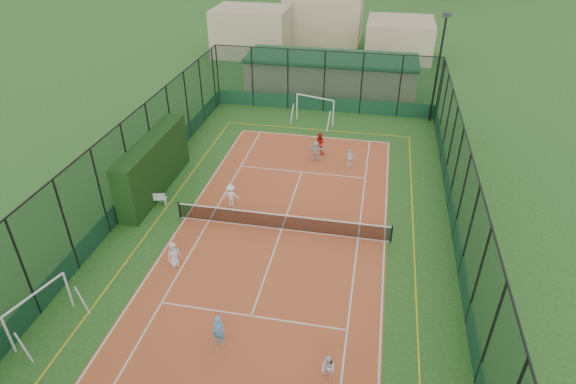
% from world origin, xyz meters
% --- Properties ---
extents(ground, '(300.00, 300.00, 0.00)m').
position_xyz_m(ground, '(0.00, 0.00, 0.00)').
color(ground, '#22571E').
rests_on(ground, ground).
extents(court_slab, '(11.17, 23.97, 0.01)m').
position_xyz_m(court_slab, '(0.00, 0.00, 0.01)').
color(court_slab, '#C2552B').
rests_on(court_slab, ground).
extents(tennis_net, '(11.67, 0.12, 1.06)m').
position_xyz_m(tennis_net, '(0.00, 0.00, 0.53)').
color(tennis_net, black).
rests_on(tennis_net, ground).
extents(perimeter_fence, '(18.12, 34.12, 5.00)m').
position_xyz_m(perimeter_fence, '(0.00, 0.00, 2.50)').
color(perimeter_fence, '#10301F').
rests_on(perimeter_fence, ground).
extents(floodlight_ne, '(0.60, 0.26, 8.25)m').
position_xyz_m(floodlight_ne, '(8.60, 16.60, 4.12)').
color(floodlight_ne, black).
rests_on(floodlight_ne, ground).
extents(clubhouse, '(15.20, 7.20, 3.15)m').
position_xyz_m(clubhouse, '(0.00, 22.00, 1.57)').
color(clubhouse, tan).
rests_on(clubhouse, ground).
extents(hedge_left, '(1.16, 7.72, 3.38)m').
position_xyz_m(hedge_left, '(-8.30, 2.56, 1.69)').
color(hedge_left, black).
rests_on(hedge_left, ground).
extents(white_bench, '(1.57, 0.81, 0.85)m').
position_xyz_m(white_bench, '(-7.80, 0.97, 0.43)').
color(white_bench, white).
rests_on(white_bench, ground).
extents(futsal_goal_near, '(3.06, 1.67, 1.89)m').
position_xyz_m(futsal_goal_near, '(-8.27, -8.67, 0.95)').
color(futsal_goal_near, white).
rests_on(futsal_goal_near, ground).
extents(futsal_goal_far, '(3.38, 1.87, 2.10)m').
position_xyz_m(futsal_goal_far, '(-0.36, 14.49, 1.05)').
color(futsal_goal_far, white).
rests_on(futsal_goal_far, ground).
extents(child_near_left, '(0.77, 0.77, 1.35)m').
position_xyz_m(child_near_left, '(-4.49, -3.90, 0.68)').
color(child_near_left, silver).
rests_on(child_near_left, court_slab).
extents(child_near_mid, '(0.53, 0.35, 1.42)m').
position_xyz_m(child_near_mid, '(-0.87, -8.06, 0.72)').
color(child_near_mid, '#50A7E2').
rests_on(child_near_mid, court_slab).
extents(child_near_right, '(0.73, 0.70, 1.18)m').
position_xyz_m(child_near_right, '(3.60, -8.90, 0.60)').
color(child_near_right, white).
rests_on(child_near_right, court_slab).
extents(child_far_left, '(0.97, 0.63, 1.41)m').
position_xyz_m(child_far_left, '(-3.31, 1.68, 0.72)').
color(child_far_left, white).
rests_on(child_far_left, court_slab).
extents(child_far_right, '(0.81, 0.48, 1.29)m').
position_xyz_m(child_far_right, '(2.99, 7.72, 0.66)').
color(child_far_right, white).
rests_on(child_far_right, court_slab).
extents(child_far_back, '(1.33, 0.48, 1.41)m').
position_xyz_m(child_far_back, '(0.65, 8.24, 0.72)').
color(child_far_back, silver).
rests_on(child_far_back, court_slab).
extents(coach, '(0.87, 0.74, 1.60)m').
position_xyz_m(coach, '(0.74, 9.21, 0.81)').
color(coach, red).
rests_on(coach, court_slab).
extents(tennis_balls, '(1.23, 1.18, 0.07)m').
position_xyz_m(tennis_balls, '(-1.68, 1.31, 0.04)').
color(tennis_balls, '#CCE033').
rests_on(tennis_balls, court_slab).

